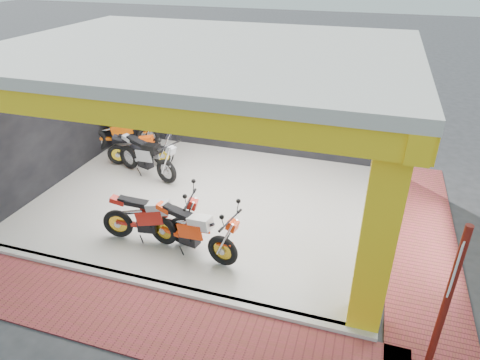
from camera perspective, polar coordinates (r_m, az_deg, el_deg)
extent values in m
plane|color=#2D2D30|center=(8.84, -8.93, -9.48)|extent=(80.00, 80.00, 0.00)
cube|color=white|center=(10.31, -4.16, -2.83)|extent=(8.00, 6.00, 0.10)
cube|color=beige|center=(9.01, -4.97, 16.89)|extent=(8.40, 6.40, 0.20)
cube|color=black|center=(12.30, 0.93, 11.20)|extent=(8.20, 0.20, 3.50)
cube|color=black|center=(11.65, -23.78, 7.79)|extent=(0.20, 6.20, 3.50)
cube|color=yellow|center=(6.52, 17.93, -7.00)|extent=(0.50, 0.50, 3.50)
cube|color=yellow|center=(6.51, -14.94, 8.82)|extent=(8.40, 0.30, 0.40)
cube|color=yellow|center=(8.44, 21.81, 12.16)|extent=(0.30, 6.40, 0.40)
cube|color=white|center=(8.13, -12.13, -13.31)|extent=(8.00, 0.20, 0.10)
cube|color=#973137|center=(7.69, -14.99, -17.06)|extent=(9.00, 1.40, 0.03)
cube|color=#973137|center=(9.86, 23.03, -7.17)|extent=(1.40, 7.00, 0.03)
cylinder|color=maroon|center=(6.47, 25.74, -14.68)|extent=(0.10, 0.10, 2.51)
cube|color=white|center=(6.07, 27.03, -10.11)|extent=(0.13, 0.34, 0.80)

